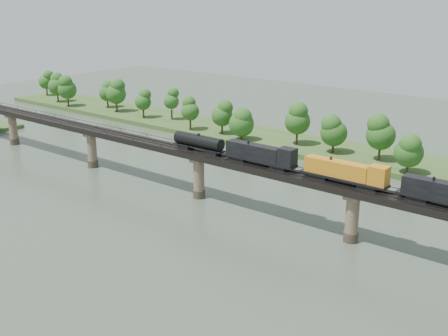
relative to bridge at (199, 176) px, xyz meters
The scene contains 6 objects.
ground 30.49m from the bridge, 90.00° to the right, with size 400.00×400.00×0.00m, color #364435.
far_bank 55.20m from the bridge, 90.00° to the left, with size 300.00×24.00×1.60m, color #304C1E.
bridge is the anchor object (origin of this frame).
bridge_superstructure 6.33m from the bridge, 90.00° to the left, with size 220.00×4.90×0.75m.
far_treeline 51.30m from the bridge, 99.23° to the left, with size 289.06×17.54×13.60m.
freight_train 32.11m from the bridge, ahead, with size 73.90×2.88×5.09m.
Camera 1 is at (84.27, -65.62, 47.34)m, focal length 45.00 mm.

